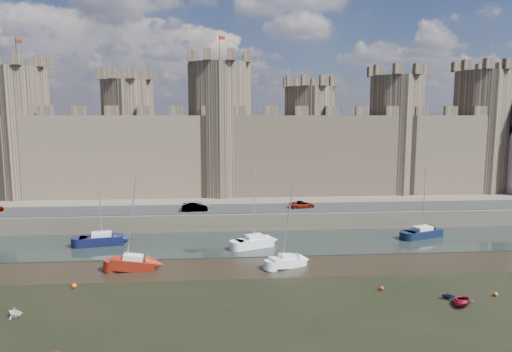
# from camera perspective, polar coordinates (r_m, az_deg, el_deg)

# --- Properties ---
(ground) EXTENTS (160.00, 160.00, 0.00)m
(ground) POSITION_cam_1_polar(r_m,az_deg,el_deg) (37.27, -7.56, -18.69)
(ground) COLOR black
(ground) RESTS_ON ground
(water_channel) EXTENTS (160.00, 12.00, 0.08)m
(water_channel) POSITION_cam_1_polar(r_m,az_deg,el_deg) (59.72, -6.32, -8.44)
(water_channel) COLOR black
(water_channel) RESTS_ON ground
(quay) EXTENTS (160.00, 60.00, 2.50)m
(quay) POSITION_cam_1_polar(r_m,az_deg,el_deg) (94.64, -5.64, -1.74)
(quay) COLOR #4C443A
(quay) RESTS_ON ground
(road) EXTENTS (160.00, 7.00, 0.10)m
(road) POSITION_cam_1_polar(r_m,az_deg,el_deg) (68.84, -6.08, -4.14)
(road) COLOR black
(road) RESTS_ON quay
(castle) EXTENTS (108.50, 11.00, 29.00)m
(castle) POSITION_cam_1_polar(r_m,az_deg,el_deg) (81.58, -6.35, 4.14)
(castle) COLOR #42382B
(castle) RESTS_ON quay
(car_1) EXTENTS (3.83, 1.52, 1.24)m
(car_1) POSITION_cam_1_polar(r_m,az_deg,el_deg) (67.40, -7.65, -3.93)
(car_1) COLOR gray
(car_1) RESTS_ON quay
(car_2) EXTENTS (4.16, 2.03, 1.17)m
(car_2) POSITION_cam_1_polar(r_m,az_deg,el_deg) (68.68, -7.35, -3.74)
(car_2) COLOR gray
(car_2) RESTS_ON quay
(car_3) EXTENTS (4.16, 2.49, 1.08)m
(car_3) POSITION_cam_1_polar(r_m,az_deg,el_deg) (69.74, 5.76, -3.58)
(car_3) COLOR gray
(car_3) RESTS_ON quay
(sailboat_1) EXTENTS (5.60, 3.03, 10.64)m
(sailboat_1) POSITION_cam_1_polar(r_m,az_deg,el_deg) (61.80, -18.72, -7.50)
(sailboat_1) COLOR black
(sailboat_1) RESTS_ON ground
(sailboat_2) EXTENTS (5.07, 3.56, 10.21)m
(sailboat_2) POSITION_cam_1_polar(r_m,az_deg,el_deg) (57.63, -0.22, -8.19)
(sailboat_2) COLOR white
(sailboat_2) RESTS_ON ground
(sailboat_3) EXTENTS (5.81, 3.92, 9.50)m
(sailboat_3) POSITION_cam_1_polar(r_m,az_deg,el_deg) (66.23, 20.11, -6.63)
(sailboat_3) COLOR black
(sailboat_3) RESTS_ON ground
(sailboat_4) EXTENTS (4.62, 1.98, 10.62)m
(sailboat_4) POSITION_cam_1_polar(r_m,az_deg,el_deg) (51.44, -15.08, -10.45)
(sailboat_4) COLOR maroon
(sailboat_4) RESTS_ON ground
(sailboat_5) EXTENTS (4.43, 3.18, 8.92)m
(sailboat_5) POSITION_cam_1_polar(r_m,az_deg,el_deg) (50.86, 3.93, -10.54)
(sailboat_5) COLOR silver
(sailboat_5) RESTS_ON ground
(dinghy_3) EXTENTS (1.90, 1.82, 0.78)m
(dinghy_3) POSITION_cam_1_polar(r_m,az_deg,el_deg) (43.76, -27.90, -14.87)
(dinghy_3) COLOR white
(dinghy_3) RESTS_ON ground
(dinghy_4) EXTENTS (3.19, 3.42, 0.58)m
(dinghy_4) POSITION_cam_1_polar(r_m,az_deg,el_deg) (45.06, 24.29, -14.15)
(dinghy_4) COLOR maroon
(dinghy_4) RESTS_ON ground
(dinghy_7) EXTENTS (1.36, 1.21, 0.67)m
(dinghy_7) POSITION_cam_1_polar(r_m,az_deg,el_deg) (45.87, 22.90, -13.62)
(dinghy_7) COLOR black
(dinghy_7) RESTS_ON ground
(buoy_1) EXTENTS (0.46, 0.46, 0.46)m
(buoy_1) POSITION_cam_1_polar(r_m,az_deg,el_deg) (48.26, -21.78, -12.63)
(buoy_1) COLOR #E65A0A
(buoy_1) RESTS_ON ground
(buoy_3) EXTENTS (0.39, 0.39, 0.39)m
(buoy_3) POSITION_cam_1_polar(r_m,az_deg,el_deg) (46.11, 15.41, -13.37)
(buoy_3) COLOR #D23D09
(buoy_3) RESTS_ON ground
(buoy_5) EXTENTS (0.38, 0.38, 0.38)m
(buoy_5) POSITION_cam_1_polar(r_m,az_deg,el_deg) (48.45, 27.76, -12.94)
(buoy_5) COLOR #C65708
(buoy_5) RESTS_ON ground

